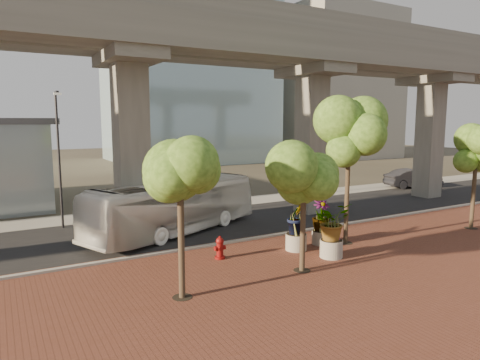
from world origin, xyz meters
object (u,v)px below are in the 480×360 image
fire_hydrant (220,248)px  planter_front (332,224)px  parked_car (413,179)px  transit_bus (175,207)px

fire_hydrant → planter_front: size_ratio=0.41×
parked_car → planter_front: bearing=136.2°
transit_bus → planter_front: size_ratio=4.34×
parked_car → fire_hydrant: size_ratio=5.08×
parked_car → planter_front: planter_front is taller
parked_car → fire_hydrant: parked_car is taller
transit_bus → fire_hydrant: (0.10, -5.16, -0.94)m
parked_car → fire_hydrant: 26.66m
transit_bus → parked_car: transit_bus is taller
transit_bus → fire_hydrant: bearing=158.5°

